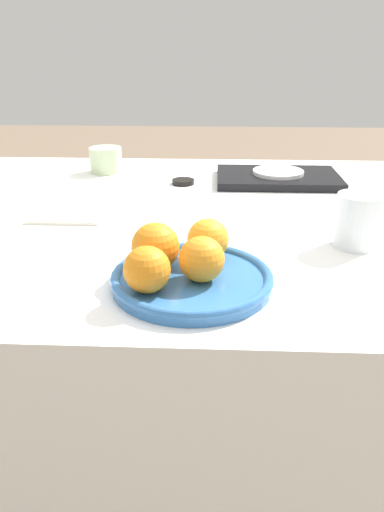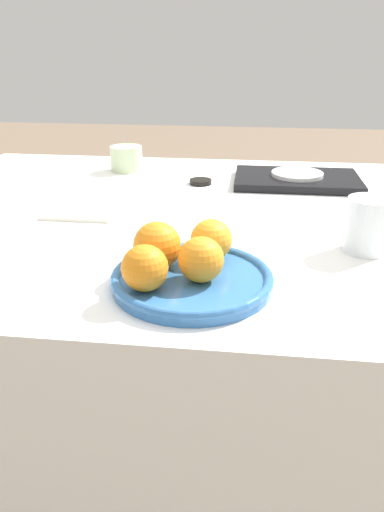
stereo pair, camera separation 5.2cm
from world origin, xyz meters
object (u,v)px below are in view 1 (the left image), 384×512
(cup_1, at_px, (106,160))
(orange_1, at_px, (155,247))
(fruit_platter, at_px, (192,279))
(orange_2, at_px, (208,239))
(orange_0, at_px, (202,259))
(orange_3, at_px, (147,270))
(soy_dish, at_px, (183,182))
(side_plate, at_px, (278,172))
(water_glass, at_px, (357,221))
(napkin, at_px, (68,214))
(serving_tray, at_px, (278,178))

(cup_1, bearing_deg, orange_1, -72.15)
(fruit_platter, xyz_separation_m, orange_2, (0.02, 0.07, 0.04))
(orange_0, distance_m, orange_3, 0.08)
(cup_1, bearing_deg, soy_dish, -27.38)
(orange_2, bearing_deg, orange_0, -95.81)
(orange_2, relative_size, side_plate, 0.51)
(orange_2, distance_m, soy_dish, 0.51)
(orange_3, bearing_deg, cup_1, 105.90)
(orange_3, relative_size, water_glass, 0.70)
(fruit_platter, relative_size, orange_3, 3.67)
(napkin, bearing_deg, orange_2, -39.67)
(soy_dish, bearing_deg, orange_2, -81.96)
(orange_1, xyz_separation_m, napkin, (-0.22, 0.29, -0.05))
(soy_dish, bearing_deg, cup_1, 152.62)
(orange_2, height_order, napkin, orange_2)
(orange_1, relative_size, side_plate, 0.56)
(orange_1, relative_size, serving_tray, 0.24)
(orange_0, relative_size, orange_1, 0.91)
(cup_1, bearing_deg, orange_2, -64.76)
(soy_dish, bearing_deg, orange_1, -90.79)
(napkin, bearing_deg, soy_dish, 49.08)
(orange_0, relative_size, water_glass, 0.70)
(orange_3, bearing_deg, fruit_platter, 39.55)
(fruit_platter, height_order, orange_2, orange_2)
(serving_tray, xyz_separation_m, cup_1, (-0.47, 0.08, 0.02))
(orange_1, bearing_deg, orange_2, 28.19)
(serving_tray, distance_m, cup_1, 0.47)
(side_plate, bearing_deg, soy_dish, -171.80)
(fruit_platter, relative_size, orange_1, 3.31)
(water_glass, bearing_deg, orange_0, -145.56)
(orange_1, distance_m, soy_dish, 0.55)
(soy_dish, bearing_deg, fruit_platter, -85.11)
(orange_3, bearing_deg, water_glass, 32.90)
(napkin, bearing_deg, side_plate, 32.14)
(side_plate, relative_size, soy_dish, 2.30)
(orange_2, distance_m, napkin, 0.39)
(napkin, bearing_deg, water_glass, -14.16)
(napkin, bearing_deg, orange_3, -59.42)
(fruit_platter, distance_m, serving_tray, 0.64)
(serving_tray, xyz_separation_m, side_plate, (-0.00, 0.00, 0.02))
(orange_2, height_order, side_plate, orange_2)
(serving_tray, xyz_separation_m, napkin, (-0.47, -0.30, -0.01))
(soy_dish, bearing_deg, serving_tray, 8.20)
(side_plate, relative_size, napkin, 0.88)
(serving_tray, relative_size, cup_1, 3.54)
(orange_3, bearing_deg, orange_2, 54.72)
(water_glass, bearing_deg, serving_tray, 101.37)
(side_plate, distance_m, cup_1, 0.47)
(fruit_platter, bearing_deg, orange_1, 156.51)
(water_glass, height_order, soy_dish, water_glass)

